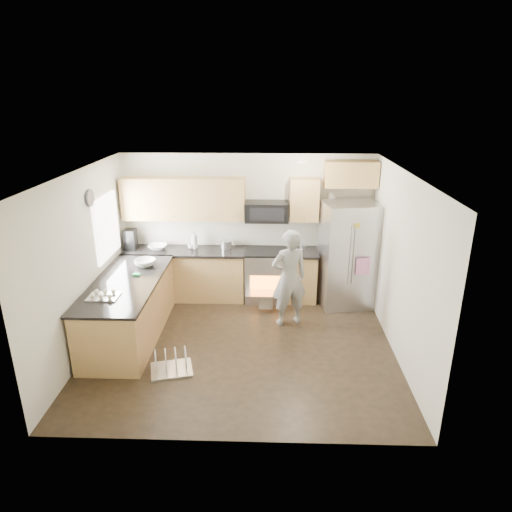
{
  "coord_description": "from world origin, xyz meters",
  "views": [
    {
      "loc": [
        0.42,
        -5.99,
        3.63
      ],
      "look_at": [
        0.2,
        0.5,
        1.26
      ],
      "focal_mm": 32.0,
      "sensor_mm": 36.0,
      "label": 1
    }
  ],
  "objects_px": {
    "stove_range": "(266,264)",
    "refrigerator": "(348,255)",
    "person": "(289,278)",
    "dish_rack": "(171,365)"
  },
  "relations": [
    {
      "from": "stove_range",
      "to": "refrigerator",
      "type": "xyz_separation_m",
      "value": [
        1.42,
        -0.18,
        0.25
      ]
    },
    {
      "from": "refrigerator",
      "to": "person",
      "type": "relative_size",
      "value": 1.15
    },
    {
      "from": "stove_range",
      "to": "refrigerator",
      "type": "distance_m",
      "value": 1.45
    },
    {
      "from": "dish_rack",
      "to": "refrigerator",
      "type": "bearing_deg",
      "value": 39.29
    },
    {
      "from": "refrigerator",
      "to": "person",
      "type": "distance_m",
      "value": 1.31
    },
    {
      "from": "stove_range",
      "to": "person",
      "type": "relative_size",
      "value": 1.11
    },
    {
      "from": "refrigerator",
      "to": "person",
      "type": "xyz_separation_m",
      "value": [
        -1.05,
        -0.78,
        -0.12
      ]
    },
    {
      "from": "stove_range",
      "to": "dish_rack",
      "type": "xyz_separation_m",
      "value": [
        -1.27,
        -2.38,
        -0.58
      ]
    },
    {
      "from": "stove_range",
      "to": "refrigerator",
      "type": "relative_size",
      "value": 0.97
    },
    {
      "from": "stove_range",
      "to": "person",
      "type": "bearing_deg",
      "value": -68.82
    }
  ]
}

